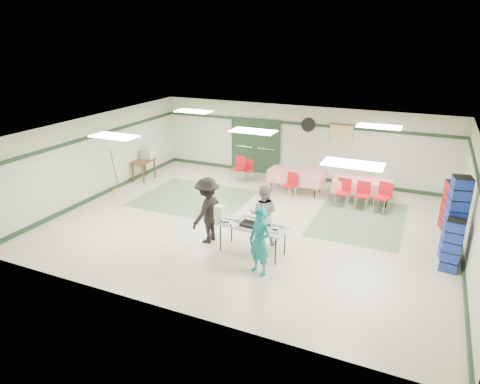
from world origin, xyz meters
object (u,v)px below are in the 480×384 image
at_px(volunteer_dark, 207,210).
at_px(dining_table_b, 296,176).
at_px(chair_loose_a, 248,168).
at_px(volunteer_grey, 263,214).
at_px(chair_a, 363,192).
at_px(chair_d, 291,183).
at_px(chair_loose_b, 239,166).
at_px(printer_table, 143,163).
at_px(crate_stack_red, 451,206).
at_px(chair_b, 344,189).
at_px(broom, 115,170).
at_px(crate_stack_blue_a, 455,220).
at_px(serving_table, 252,227).
at_px(dining_table_a, 362,185).
at_px(volunteer_teal, 260,241).
at_px(office_printer, 148,154).
at_px(crate_stack_blue_b, 452,245).
at_px(chair_c, 384,194).

height_order(volunteer_dark, dining_table_b, volunteer_dark).
bearing_deg(dining_table_b, chair_loose_a, 168.92).
bearing_deg(volunteer_grey, dining_table_b, -96.79).
xyz_separation_m(chair_a, chair_d, (-2.32, -0.01, -0.01)).
distance_m(chair_loose_b, printer_table, 3.53).
bearing_deg(crate_stack_red, chair_b, 170.02).
distance_m(volunteer_grey, broom, 6.13).
relative_size(crate_stack_blue_a, broom, 1.41).
bearing_deg(serving_table, printer_table, 152.77).
bearing_deg(dining_table_a, volunteer_teal, -111.35).
distance_m(crate_stack_red, office_printer, 10.31).
bearing_deg(volunteer_teal, chair_loose_b, 141.92).
bearing_deg(office_printer, volunteer_grey, -30.08).
height_order(dining_table_a, office_printer, office_printer).
relative_size(crate_stack_red, printer_table, 1.61).
relative_size(dining_table_a, crate_stack_blue_a, 0.91).
height_order(chair_d, crate_stack_blue_a, crate_stack_blue_a).
bearing_deg(volunteer_teal, dining_table_a, 99.27).
bearing_deg(office_printer, crate_stack_blue_a, -13.74).
xyz_separation_m(dining_table_a, chair_loose_b, (-4.47, 0.29, -0.00)).
distance_m(office_printer, broom, 1.81).
bearing_deg(printer_table, crate_stack_blue_b, -13.37).
height_order(crate_stack_blue_a, crate_stack_blue_b, crate_stack_blue_a).
bearing_deg(serving_table, office_printer, 150.59).
height_order(chair_loose_b, printer_table, chair_loose_b).
bearing_deg(chair_b, dining_table_a, 51.66).
xyz_separation_m(volunteer_teal, crate_stack_blue_a, (3.94, 2.42, 0.26)).
distance_m(dining_table_a, broom, 8.22).
bearing_deg(broom, crate_stack_red, 2.40).
relative_size(dining_table_a, chair_c, 2.08).
height_order(volunteer_dark, chair_a, volunteer_dark).
distance_m(volunteer_dark, crate_stack_red, 6.69).
bearing_deg(volunteer_dark, broom, -106.43).
bearing_deg(volunteer_teal, broom, 179.27).
height_order(crate_stack_red, broom, broom).
distance_m(serving_table, chair_loose_a, 5.58).
xyz_separation_m(volunteer_grey, chair_a, (1.97, 3.40, -0.27)).
bearing_deg(dining_table_b, crate_stack_blue_b, -34.06).
relative_size(chair_a, crate_stack_blue_a, 0.41).
distance_m(volunteer_grey, chair_loose_b, 5.00).
xyz_separation_m(chair_loose_a, crate_stack_blue_a, (6.74, -3.48, 0.58)).
bearing_deg(volunteer_dark, volunteer_teal, 69.23).
bearing_deg(office_printer, chair_b, 0.07).
relative_size(chair_a, crate_stack_blue_b, 0.69).
height_order(volunteer_grey, chair_a, volunteer_grey).
bearing_deg(serving_table, volunteer_teal, -53.60).
distance_m(volunteer_grey, office_printer, 6.71).
xyz_separation_m(volunteer_grey, chair_c, (2.59, 3.40, -0.23)).
bearing_deg(chair_loose_a, chair_loose_b, -174.79).
relative_size(dining_table_b, crate_stack_blue_b, 1.48).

